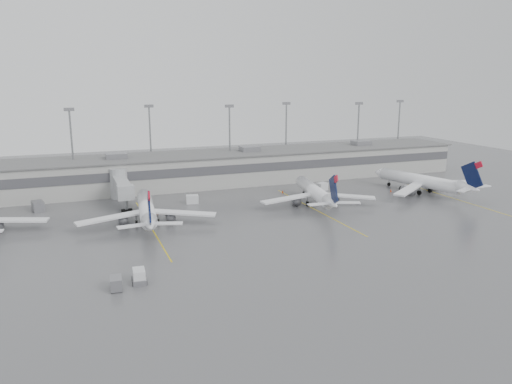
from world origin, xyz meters
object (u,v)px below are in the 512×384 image
object	(u,v)px
jet_mid_right	(316,192)
jet_far_right	(424,181)
jet_mid_left	(147,209)
baggage_tug	(139,277)

from	to	relation	value
jet_mid_right	jet_far_right	distance (m)	29.81
jet_far_right	jet_mid_left	bearing A→B (deg)	167.94
jet_mid_left	baggage_tug	xyz separation A→B (m)	(-5.43, -27.97, -2.22)
jet_mid_left	jet_far_right	xyz separation A→B (m)	(66.99, 2.61, 0.11)
jet_mid_left	jet_mid_right	size ratio (longest dim) A/B	1.02
jet_mid_left	jet_far_right	size ratio (longest dim) A/B	0.98
jet_mid_right	jet_mid_left	bearing A→B (deg)	-166.56
jet_mid_right	baggage_tug	world-z (taller)	jet_mid_right
jet_far_right	baggage_tug	world-z (taller)	jet_far_right
baggage_tug	jet_mid_right	bearing A→B (deg)	38.82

